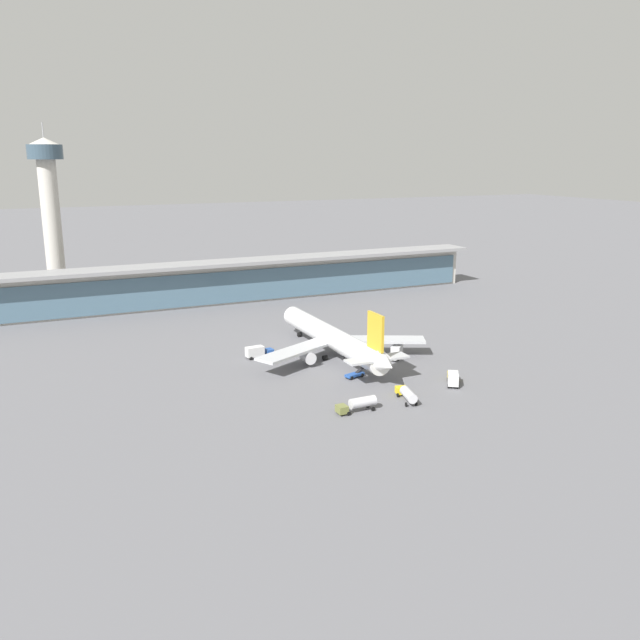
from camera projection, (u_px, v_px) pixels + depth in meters
name	position (u px, v px, depth m)	size (l,w,h in m)	color
ground_plane	(341.00, 360.00, 168.24)	(1200.00, 1200.00, 0.00)	slate
airliner_on_stand	(333.00, 338.00, 169.09)	(47.43, 61.49, 16.42)	white
service_truck_near_nose_yellow	(453.00, 378.00, 149.01)	(5.96, 7.35, 3.10)	yellow
service_truck_under_wing_blue	(258.00, 352.00, 169.30)	(7.46, 2.91, 3.10)	#234C9E
service_truck_mid_apron_olive	(358.00, 404.00, 133.32)	(8.65, 2.63, 2.95)	olive
service_truck_by_tail_yellow	(407.00, 394.00, 139.01)	(4.26, 8.89, 2.95)	yellow
service_truck_on_taxiway_blue	(355.00, 374.00, 154.35)	(6.92, 3.11, 2.70)	#234C9E
service_truck_at_far_stand_white	(396.00, 351.00, 169.53)	(6.73, 6.85, 3.10)	silver
terminal_building	(244.00, 279.00, 235.70)	(183.60, 12.80, 15.20)	beige
control_tower	(50.00, 205.00, 232.01)	(12.00, 12.00, 62.36)	beige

